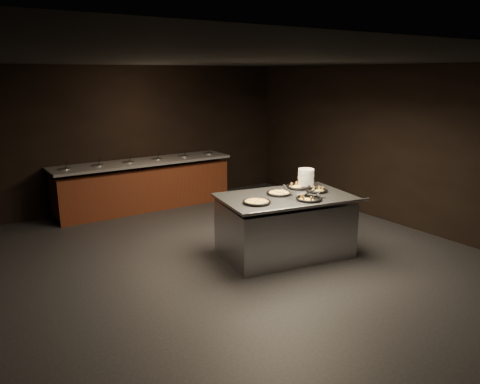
{
  "coord_description": "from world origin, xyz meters",
  "views": [
    {
      "loc": [
        -3.62,
        -5.35,
        2.74
      ],
      "look_at": [
        0.19,
        0.3,
        1.01
      ],
      "focal_mm": 35.0,
      "sensor_mm": 36.0,
      "label": 1
    }
  ],
  "objects_px": {
    "plate_stack": "(306,177)",
    "pan_cheese_whole": "(279,193)",
    "pan_veggie_whole": "(257,202)",
    "serving_counter": "(285,227)"
  },
  "relations": [
    {
      "from": "plate_stack",
      "to": "pan_cheese_whole",
      "type": "xyz_separation_m",
      "value": [
        -0.72,
        -0.21,
        -0.12
      ]
    },
    {
      "from": "serving_counter",
      "to": "pan_veggie_whole",
      "type": "xyz_separation_m",
      "value": [
        -0.6,
        -0.09,
        0.51
      ]
    },
    {
      "from": "serving_counter",
      "to": "plate_stack",
      "type": "distance_m",
      "value": 1.0
    },
    {
      "from": "pan_veggie_whole",
      "to": "pan_cheese_whole",
      "type": "distance_m",
      "value": 0.62
    },
    {
      "from": "plate_stack",
      "to": "pan_cheese_whole",
      "type": "distance_m",
      "value": 0.76
    },
    {
      "from": "serving_counter",
      "to": "pan_veggie_whole",
      "type": "relative_size",
      "value": 5.27
    },
    {
      "from": "pan_veggie_whole",
      "to": "pan_cheese_whole",
      "type": "xyz_separation_m",
      "value": [
        0.58,
        0.22,
        -0.0
      ]
    },
    {
      "from": "plate_stack",
      "to": "pan_veggie_whole",
      "type": "bearing_deg",
      "value": -162.1
    },
    {
      "from": "plate_stack",
      "to": "pan_cheese_whole",
      "type": "relative_size",
      "value": 0.71
    },
    {
      "from": "plate_stack",
      "to": "pan_cheese_whole",
      "type": "height_order",
      "value": "plate_stack"
    }
  ]
}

